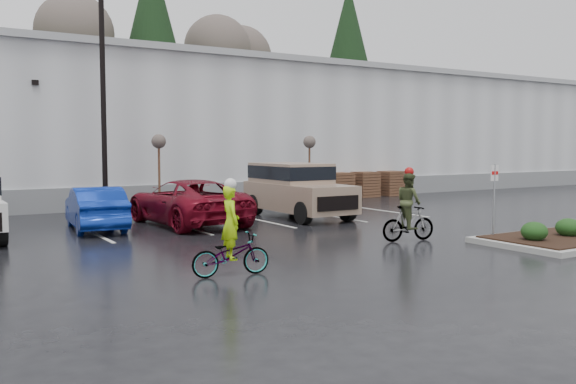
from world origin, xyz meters
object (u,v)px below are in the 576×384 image
pallet_stack_c (391,183)px  pallet_stack_a (339,185)px  car_red (187,202)px  pallet_stack_b (365,184)px  cyclist_olive (409,214)px  car_blue (96,208)px  sapling_mid (159,146)px  fire_lane_sign (494,192)px  suv_tan (299,190)px  lamppost (103,67)px  cyclist_hivis (231,245)px  sapling_east (309,146)px

pallet_stack_c → pallet_stack_a: bearing=180.0°
pallet_stack_a → car_red: car_red is taller
pallet_stack_b → car_red: 13.68m
pallet_stack_b → pallet_stack_c: bearing=0.0°
cyclist_olive → pallet_stack_a: bearing=-18.8°
pallet_stack_a → car_blue: size_ratio=0.32×
sapling_mid → fire_lane_sign: 13.92m
sapling_mid → car_blue: sapling_mid is taller
pallet_stack_b → car_blue: bearing=-160.7°
sapling_mid → pallet_stack_c: 13.69m
fire_lane_sign → car_red: fire_lane_sign is taller
pallet_stack_b → sapling_mid: bearing=-175.1°
pallet_stack_c → car_red: bearing=-157.9°
sapling_mid → suv_tan: bearing=-53.9°
pallet_stack_b → suv_tan: (-8.03, -6.05, 0.35)m
pallet_stack_a → pallet_stack_b: same height
fire_lane_sign → pallet_stack_b: bearing=65.1°
sapling_mid → car_red: size_ratio=0.57×
car_red → suv_tan: suv_tan is taller
sapling_mid → lamppost: bearing=-158.2°
pallet_stack_b → car_red: car_red is taller
cyclist_hivis → car_blue: bearing=10.6°
sapling_mid → pallet_stack_a: size_ratio=2.37×
suv_tan → fire_lane_sign: bearing=-78.2°
suv_tan → cyclist_hivis: size_ratio=2.49×
pallet_stack_c → cyclist_olive: 16.15m
pallet_stack_c → fire_lane_sign: (-8.20, -13.80, 0.73)m
pallet_stack_a → sapling_mid: bearing=-174.3°
suv_tan → cyclist_olive: bearing=-93.5°
pallet_stack_c → cyclist_hivis: cyclist_hivis is taller
sapling_mid → fire_lane_sign: sapling_mid is taller
car_blue → car_red: 3.04m
pallet_stack_c → car_red: size_ratio=0.24×
pallet_stack_a → cyclist_hivis: (-13.11, -14.06, -0.03)m
sapling_east → pallet_stack_a: 3.39m
pallet_stack_a → cyclist_olive: (-6.72, -12.50, 0.11)m
pallet_stack_c → fire_lane_sign: bearing=-120.7°
sapling_mid → pallet_stack_c: sapling_mid is taller
lamppost → suv_tan: bearing=-33.2°
pallet_stack_a → fire_lane_sign: (-4.70, -13.80, 0.73)m
pallet_stack_c → cyclist_olive: size_ratio=0.64×
pallet_stack_b → cyclist_olive: cyclist_olive is taller
suv_tan → cyclist_olive: (-0.40, -6.45, -0.25)m
cyclist_olive → sapling_mid: bearing=25.4°
lamppost → sapling_east: (10.00, 1.00, -2.96)m
cyclist_olive → fire_lane_sign: bearing=-113.2°
sapling_east → cyclist_olive: bearing=-110.2°
pallet_stack_c → pallet_stack_b: bearing=180.0°
lamppost → sapling_mid: bearing=21.8°
suv_tan → cyclist_olive: cyclist_olive is taller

